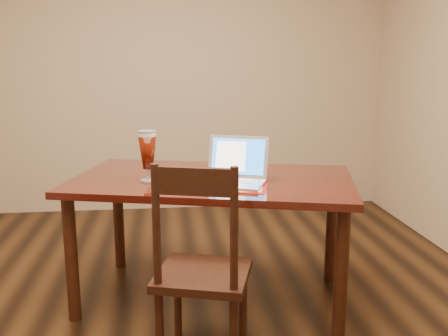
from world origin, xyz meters
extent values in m
cube|color=tan|center=(0.00, 2.50, 1.35)|extent=(4.50, 0.01, 2.70)
cube|color=#440C09|center=(0.33, 0.46, 0.77)|extent=(1.87, 1.35, 0.04)
cylinder|color=black|center=(-0.50, 0.28, 0.37)|extent=(0.07, 0.07, 0.75)
cylinder|color=black|center=(0.96, -0.11, 0.37)|extent=(0.07, 0.07, 0.75)
cylinder|color=black|center=(-0.30, 1.03, 0.37)|extent=(0.07, 0.07, 0.75)
cylinder|color=black|center=(1.16, 0.65, 0.37)|extent=(0.07, 0.07, 0.75)
cube|color=maroon|center=(0.40, 0.25, 0.79)|extent=(0.51, 0.42, 0.00)
cube|color=beige|center=(0.40, 0.25, 0.79)|extent=(0.46, 0.37, 0.00)
cube|color=silver|center=(0.42, 0.25, 0.80)|extent=(0.43, 0.37, 0.02)
cube|color=silver|center=(0.44, 0.30, 0.81)|extent=(0.32, 0.22, 0.00)
cube|color=silver|center=(0.39, 0.19, 0.81)|extent=(0.11, 0.09, 0.00)
cube|color=silver|center=(0.48, 0.40, 0.93)|extent=(0.36, 0.20, 0.24)
cube|color=blue|center=(0.48, 0.39, 0.93)|extent=(0.31, 0.17, 0.20)
cube|color=white|center=(0.44, 0.41, 0.93)|extent=(0.18, 0.11, 0.17)
cylinder|color=silver|center=(-0.05, 0.41, 0.79)|extent=(0.09, 0.09, 0.01)
cylinder|color=silver|center=(-0.05, 0.41, 0.83)|extent=(0.02, 0.02, 0.07)
cylinder|color=beige|center=(-0.05, 0.41, 1.07)|extent=(0.11, 0.11, 0.02)
cylinder|color=silver|center=(-0.05, 0.41, 1.08)|extent=(0.11, 0.11, 0.01)
cylinder|color=silver|center=(0.39, 0.83, 0.81)|extent=(0.06, 0.06, 0.04)
cylinder|color=silver|center=(0.44, 0.78, 0.81)|extent=(0.06, 0.06, 0.04)
cube|color=black|center=(0.22, -0.19, 0.45)|extent=(0.54, 0.53, 0.04)
cylinder|color=black|center=(0.00, -0.31, 0.22)|extent=(0.04, 0.04, 0.43)
cylinder|color=black|center=(0.10, 0.02, 0.22)|extent=(0.04, 0.04, 0.43)
cylinder|color=black|center=(0.44, -0.08, 0.22)|extent=(0.04, 0.04, 0.43)
cylinder|color=black|center=(0.00, -0.31, 0.76)|extent=(0.04, 0.04, 0.57)
cylinder|color=black|center=(0.35, -0.41, 0.76)|extent=(0.04, 0.04, 0.57)
cube|color=black|center=(0.18, -0.36, 0.97)|extent=(0.35, 0.13, 0.13)
camera|label=1|loc=(0.06, -2.48, 1.49)|focal=40.00mm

